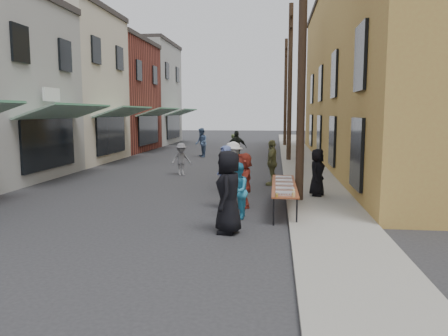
% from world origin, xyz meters
% --- Properties ---
extents(ground, '(120.00, 120.00, 0.00)m').
position_xyz_m(ground, '(0.00, 0.00, 0.00)').
color(ground, '#28282B').
rests_on(ground, ground).
extents(sidewalk, '(2.20, 60.00, 0.10)m').
position_xyz_m(sidewalk, '(5.00, 15.00, 0.05)').
color(sidewalk, gray).
rests_on(sidewalk, ground).
extents(storefront_row, '(8.00, 37.00, 9.00)m').
position_xyz_m(storefront_row, '(-10.00, 14.96, 4.12)').
color(storefront_row, maroon).
rests_on(storefront_row, ground).
extents(building_ochre, '(10.00, 28.00, 10.00)m').
position_xyz_m(building_ochre, '(11.10, 14.00, 5.00)').
color(building_ochre, '#B07F3F').
rests_on(building_ochre, ground).
extents(utility_pole_near, '(0.26, 0.26, 9.00)m').
position_xyz_m(utility_pole_near, '(4.30, 3.00, 4.50)').
color(utility_pole_near, '#2D2116').
rests_on(utility_pole_near, ground).
extents(utility_pole_mid, '(0.26, 0.26, 9.00)m').
position_xyz_m(utility_pole_mid, '(4.30, 15.00, 4.50)').
color(utility_pole_mid, '#2D2116').
rests_on(utility_pole_mid, ground).
extents(utility_pole_far, '(0.26, 0.26, 9.00)m').
position_xyz_m(utility_pole_far, '(4.30, 27.00, 4.50)').
color(utility_pole_far, '#2D2116').
rests_on(utility_pole_far, ground).
extents(serving_table, '(0.70, 4.00, 0.75)m').
position_xyz_m(serving_table, '(3.80, 1.90, 0.71)').
color(serving_table, maroon).
rests_on(serving_table, ground).
extents(catering_tray_sausage, '(0.50, 0.33, 0.08)m').
position_xyz_m(catering_tray_sausage, '(3.80, 0.25, 0.79)').
color(catering_tray_sausage, maroon).
rests_on(catering_tray_sausage, serving_table).
extents(catering_tray_foil_b, '(0.50, 0.33, 0.08)m').
position_xyz_m(catering_tray_foil_b, '(3.80, 0.90, 0.79)').
color(catering_tray_foil_b, '#B2B2B7').
rests_on(catering_tray_foil_b, serving_table).
extents(catering_tray_buns, '(0.50, 0.33, 0.08)m').
position_xyz_m(catering_tray_buns, '(3.80, 1.60, 0.79)').
color(catering_tray_buns, tan).
rests_on(catering_tray_buns, serving_table).
extents(catering_tray_foil_d, '(0.50, 0.33, 0.08)m').
position_xyz_m(catering_tray_foil_d, '(3.80, 2.30, 0.79)').
color(catering_tray_foil_d, '#B2B2B7').
rests_on(catering_tray_foil_d, serving_table).
extents(catering_tray_buns_end, '(0.50, 0.33, 0.08)m').
position_xyz_m(catering_tray_buns_end, '(3.80, 3.00, 0.79)').
color(catering_tray_buns_end, tan).
rests_on(catering_tray_buns_end, serving_table).
extents(condiment_jar_a, '(0.07, 0.07, 0.08)m').
position_xyz_m(condiment_jar_a, '(3.58, -0.05, 0.79)').
color(condiment_jar_a, '#A57F26').
rests_on(condiment_jar_a, serving_table).
extents(condiment_jar_b, '(0.07, 0.07, 0.08)m').
position_xyz_m(condiment_jar_b, '(3.58, 0.05, 0.79)').
color(condiment_jar_b, '#A57F26').
rests_on(condiment_jar_b, serving_table).
extents(condiment_jar_c, '(0.07, 0.07, 0.08)m').
position_xyz_m(condiment_jar_c, '(3.58, 0.15, 0.79)').
color(condiment_jar_c, '#A57F26').
rests_on(condiment_jar_c, serving_table).
extents(cup_stack, '(0.08, 0.08, 0.12)m').
position_xyz_m(cup_stack, '(4.00, 0.00, 0.81)').
color(cup_stack, tan).
rests_on(cup_stack, serving_table).
extents(guest_front_a, '(0.64, 0.97, 1.97)m').
position_xyz_m(guest_front_a, '(2.44, -0.79, 0.99)').
color(guest_front_a, black).
rests_on(guest_front_a, ground).
extents(guest_front_b, '(0.64, 0.79, 1.89)m').
position_xyz_m(guest_front_b, '(2.04, 1.85, 0.95)').
color(guest_front_b, '#4A578F').
rests_on(guest_front_b, ground).
extents(guest_front_c, '(0.58, 0.74, 1.53)m').
position_xyz_m(guest_front_c, '(2.53, 0.61, 0.76)').
color(guest_front_c, teal).
rests_on(guest_front_c, ground).
extents(guest_front_d, '(0.81, 1.25, 1.83)m').
position_xyz_m(guest_front_d, '(2.04, 4.53, 0.91)').
color(guest_front_d, white).
rests_on(guest_front_d, ground).
extents(guest_front_e, '(0.63, 1.12, 1.80)m').
position_xyz_m(guest_front_e, '(3.40, 6.28, 0.90)').
color(guest_front_e, '#66673B').
rests_on(guest_front_e, ground).
extents(guest_queue_back, '(0.71, 1.60, 1.66)m').
position_xyz_m(guest_queue_back, '(2.60, 2.12, 0.83)').
color(guest_queue_back, maroon).
rests_on(guest_queue_back, ground).
extents(server, '(0.74, 0.89, 1.57)m').
position_xyz_m(server, '(4.92, 3.74, 0.88)').
color(server, black).
rests_on(server, sidewalk).
extents(passerby_left, '(1.10, 0.98, 1.48)m').
position_xyz_m(passerby_left, '(-0.74, 8.56, 0.74)').
color(passerby_left, slate).
rests_on(passerby_left, ground).
extents(passerby_mid, '(1.13, 0.55, 1.86)m').
position_xyz_m(passerby_mid, '(1.39, 13.28, 0.93)').
color(passerby_mid, black).
rests_on(passerby_mid, ground).
extents(passerby_right, '(0.59, 0.66, 1.52)m').
position_xyz_m(passerby_right, '(0.82, 16.55, 0.76)').
color(passerby_right, '#475632').
rests_on(passerby_right, ground).
extents(passerby_far, '(1.00, 1.12, 1.88)m').
position_xyz_m(passerby_far, '(-1.22, 16.84, 0.94)').
color(passerby_far, '#465F87').
rests_on(passerby_far, ground).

